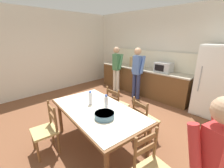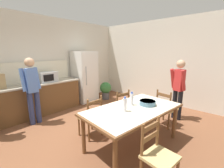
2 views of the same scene
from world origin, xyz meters
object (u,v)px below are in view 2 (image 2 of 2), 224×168
object	(u,v)px
bottle_near_centre	(125,105)
chair_head_end	(166,108)
microwave	(47,77)
chair_side_far_right	(119,107)
bottle_off_centre	(132,99)
chair_side_near_left	(158,155)
serving_bowl	(147,103)
person_by_table	(178,87)
chair_side_far_left	(91,117)
dining_table	(133,112)
refrigerator	(85,77)
potted_plant	(106,89)
person_at_counter	(32,88)

from	to	relation	value
bottle_near_centre	chair_head_end	xyz separation A→B (m)	(1.47, -0.17, -0.46)
microwave	chair_side_far_right	distance (m)	2.38
bottle_off_centre	chair_side_near_left	xyz separation A→B (m)	(-0.63, -0.87, -0.46)
serving_bowl	person_by_table	world-z (taller)	person_by_table
chair_side_far_left	chair_side_near_left	distance (m)	1.62
chair_side_far_left	person_by_table	xyz separation A→B (m)	(2.12, -1.07, 0.47)
bottle_near_centre	person_by_table	bearing A→B (deg)	-6.96
chair_head_end	chair_side_far_left	xyz separation A→B (m)	(-1.56, 1.00, 0.00)
microwave	bottle_near_centre	world-z (taller)	microwave
microwave	chair_side_near_left	bearing A→B (deg)	-94.13
dining_table	chair_side_near_left	size ratio (longest dim) A/B	2.21
refrigerator	dining_table	bearing A→B (deg)	-111.34
person_by_table	potted_plant	xyz separation A→B (m)	(-0.01, 2.69, -0.52)
chair_side_near_left	person_at_counter	world-z (taller)	person_at_counter
bottle_near_centre	potted_plant	distance (m)	3.21
bottle_off_centre	person_at_counter	world-z (taller)	person_at_counter
bottle_off_centre	potted_plant	world-z (taller)	bottle_off_centre
chair_head_end	refrigerator	bearing A→B (deg)	12.44
refrigerator	person_by_table	size ratio (longest dim) A/B	1.14
chair_side_far_left	potted_plant	size ratio (longest dim) A/B	1.36
dining_table	chair_side_far_right	world-z (taller)	chair_side_far_right
refrigerator	chair_side_near_left	bearing A→B (deg)	-114.35
serving_bowl	chair_side_near_left	bearing A→B (deg)	-142.91
chair_side_near_left	dining_table	bearing A→B (deg)	62.65
chair_head_end	person_by_table	size ratio (longest dim) A/B	0.56
chair_side_near_left	potted_plant	xyz separation A→B (m)	(2.30, 3.22, -0.06)
dining_table	potted_plant	world-z (taller)	dining_table
bottle_off_centre	chair_side_far_left	world-z (taller)	bottle_off_centre
bottle_off_centre	potted_plant	size ratio (longest dim) A/B	0.40
microwave	chair_side_far_left	distance (m)	2.16
microwave	person_by_table	bearing A→B (deg)	-56.80
chair_head_end	bottle_near_centre	bearing A→B (deg)	93.82
person_at_counter	chair_side_far_left	bearing A→B (deg)	-159.71
chair_side_near_left	person_at_counter	distance (m)	3.21
refrigerator	bottle_near_centre	size ratio (longest dim) A/B	6.79
person_by_table	potted_plant	bearing A→B (deg)	-71.17
chair_side_far_left	microwave	bearing A→B (deg)	-91.01
chair_side_near_left	bottle_off_centre	bearing A→B (deg)	61.38
person_at_counter	refrigerator	bearing A→B (deg)	-76.16
microwave	bottle_off_centre	world-z (taller)	microwave
chair_side_far_left	person_by_table	world-z (taller)	person_by_table
bottle_near_centre	serving_bowl	world-z (taller)	bottle_near_centre
serving_bowl	chair_side_near_left	xyz separation A→B (m)	(-0.84, -0.64, -0.38)
serving_bowl	potted_plant	world-z (taller)	serving_bowl
chair_side_far_left	person_at_counter	xyz separation A→B (m)	(-0.57, 1.54, 0.50)
refrigerator	chair_side_near_left	xyz separation A→B (m)	(-1.65, -3.65, -0.47)
chair_side_near_left	person_at_counter	xyz separation A→B (m)	(-0.38, 3.15, 0.50)
chair_head_end	chair_side_near_left	xyz separation A→B (m)	(-1.76, -0.61, 0.00)
chair_side_near_left	person_by_table	xyz separation A→B (m)	(2.31, 0.53, 0.47)
potted_plant	dining_table	bearing A→B (deg)	-125.84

